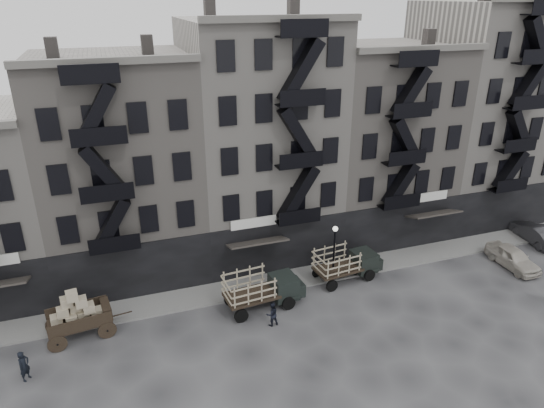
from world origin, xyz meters
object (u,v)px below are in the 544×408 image
object	(u,v)px
stake_truck_east	(347,261)
pedestrian_mid	(272,314)
stake_truck_west	(262,287)
pedestrian_west	(24,366)
wagon	(75,310)
car_far	(536,233)
car_east	(513,257)

from	to	relation	value
stake_truck_east	pedestrian_mid	distance (m)	7.40
stake_truck_west	pedestrian_west	xyz separation A→B (m)	(-13.61, -2.11, -0.60)
wagon	car_far	size ratio (longest dim) A/B	0.88
stake_truck_west	pedestrian_west	world-z (taller)	stake_truck_west
car_east	car_far	distance (m)	5.29
car_east	stake_truck_west	bearing A→B (deg)	176.32
pedestrian_west	pedestrian_mid	size ratio (longest dim) A/B	1.11
car_east	pedestrian_west	size ratio (longest dim) A/B	2.50
car_east	car_far	bearing A→B (deg)	28.15
stake_truck_west	pedestrian_mid	size ratio (longest dim) A/B	3.35
car_east	stake_truck_east	bearing A→B (deg)	168.73
pedestrian_west	stake_truck_west	bearing A→B (deg)	-43.42
stake_truck_west	car_east	bearing A→B (deg)	-8.79
wagon	stake_truck_west	world-z (taller)	wagon
stake_truck_west	car_east	xyz separation A→B (m)	(18.95, -1.27, -0.73)
stake_truck_east	pedestrian_mid	xyz separation A→B (m)	(-6.62, -3.23, -0.62)
wagon	stake_truck_west	xyz separation A→B (m)	(11.05, -0.76, -0.34)
stake_truck_west	stake_truck_east	distance (m)	6.71
wagon	car_east	size ratio (longest dim) A/B	0.91
stake_truck_west	pedestrian_west	size ratio (longest dim) A/B	3.03
wagon	stake_truck_east	xyz separation A→B (m)	(17.65, 0.46, -0.41)
pedestrian_west	stake_truck_east	bearing A→B (deg)	-42.86
pedestrian_mid	pedestrian_west	bearing A→B (deg)	-5.11
stake_truck_east	car_far	xyz separation A→B (m)	(17.02, -0.01, -0.66)
car_far	pedestrian_west	world-z (taller)	pedestrian_west
wagon	car_east	xyz separation A→B (m)	(30.00, -2.03, -1.07)
car_east	pedestrian_west	xyz separation A→B (m)	(-32.55, -0.84, 0.13)
stake_truck_west	car_far	bearing A→B (deg)	-2.02
stake_truck_east	pedestrian_mid	world-z (taller)	stake_truck_east
stake_truck_east	car_far	distance (m)	17.03
wagon	stake_truck_west	distance (m)	11.09
wagon	car_far	xyz separation A→B (m)	(34.67, 0.45, -1.07)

